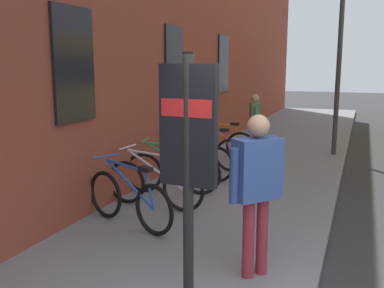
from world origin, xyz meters
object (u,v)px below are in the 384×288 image
(bicycle_end_of_row, at_px, (208,153))
(street_lamp, at_px, (341,28))
(transit_info_sign, at_px, (188,143))
(pedestrian_near_bus, at_px, (255,119))
(bicycle_mid_rack, at_px, (154,184))
(bicycle_by_door, at_px, (129,200))
(bicycle_under_window, at_px, (193,160))
(pedestrian_by_facade, at_px, (257,179))
(bicycle_beside_lamp, at_px, (173,172))
(bicycle_far_end, at_px, (220,144))

(bicycle_end_of_row, xyz_separation_m, street_lamp, (2.79, -2.45, 2.75))
(transit_info_sign, xyz_separation_m, pedestrian_near_bus, (7.02, 1.04, -0.65))
(bicycle_mid_rack, relative_size, street_lamp, 0.33)
(bicycle_by_door, distance_m, bicycle_under_window, 2.72)
(pedestrian_by_facade, bearing_deg, pedestrian_near_bus, 13.51)
(bicycle_by_door, bearing_deg, pedestrian_near_bus, -5.70)
(bicycle_mid_rack, xyz_separation_m, pedestrian_by_facade, (-1.68, -2.05, 0.70))
(bicycle_by_door, bearing_deg, bicycle_beside_lamp, 2.34)
(bicycle_by_door, distance_m, transit_info_sign, 2.58)
(bicycle_mid_rack, xyz_separation_m, street_lamp, (5.48, -2.42, 2.75))
(bicycle_beside_lamp, distance_m, pedestrian_by_facade, 3.33)
(bicycle_by_door, height_order, street_lamp, street_lamp)
(transit_info_sign, height_order, pedestrian_near_bus, transit_info_sign)
(bicycle_under_window, distance_m, transit_info_sign, 4.83)
(bicycle_far_end, bearing_deg, bicycle_mid_rack, -178.66)
(bicycle_by_door, xyz_separation_m, pedestrian_near_bus, (5.37, -0.54, 0.56))
(bicycle_under_window, relative_size, transit_info_sign, 0.74)
(bicycle_under_window, relative_size, bicycle_far_end, 1.00)
(pedestrian_by_facade, bearing_deg, street_lamp, -3.01)
(bicycle_by_door, height_order, bicycle_end_of_row, same)
(bicycle_end_of_row, xyz_separation_m, bicycle_far_end, (1.03, 0.05, 0.00))
(bicycle_beside_lamp, bearing_deg, street_lamp, -27.89)
(pedestrian_near_bus, bearing_deg, street_lamp, -62.05)
(bicycle_by_door, xyz_separation_m, street_lamp, (6.36, -2.39, 2.75))
(bicycle_end_of_row, bearing_deg, bicycle_beside_lamp, 179.69)
(bicycle_beside_lamp, distance_m, bicycle_under_window, 1.02)
(bicycle_mid_rack, bearing_deg, bicycle_by_door, -178.23)
(bicycle_beside_lamp, bearing_deg, bicycle_by_door, -177.66)
(bicycle_mid_rack, bearing_deg, bicycle_far_end, 1.34)
(bicycle_beside_lamp, height_order, bicycle_far_end, same)
(bicycle_far_end, bearing_deg, bicycle_beside_lamp, -179.11)
(bicycle_under_window, height_order, street_lamp, street_lamp)
(transit_info_sign, xyz_separation_m, street_lamp, (8.01, -0.82, 1.54))
(bicycle_far_end, bearing_deg, street_lamp, -54.93)
(bicycle_under_window, height_order, transit_info_sign, transit_info_sign)
(bicycle_by_door, relative_size, bicycle_far_end, 0.95)
(bicycle_by_door, relative_size, pedestrian_near_bus, 1.08)
(bicycle_far_end, bearing_deg, pedestrian_by_facade, -158.44)
(pedestrian_by_facade, xyz_separation_m, street_lamp, (7.16, -0.38, 2.05))
(bicycle_mid_rack, relative_size, transit_info_sign, 0.74)
(bicycle_end_of_row, relative_size, transit_info_sign, 0.74)
(bicycle_under_window, bearing_deg, bicycle_far_end, 0.99)
(bicycle_by_door, height_order, bicycle_beside_lamp, same)
(bicycle_mid_rack, bearing_deg, bicycle_end_of_row, 0.69)
(bicycle_mid_rack, height_order, pedestrian_by_facade, pedestrian_by_facade)
(pedestrian_near_bus, height_order, street_lamp, street_lamp)
(bicycle_mid_rack, bearing_deg, bicycle_under_window, 1.71)
(pedestrian_near_bus, bearing_deg, bicycle_far_end, 140.01)
(pedestrian_near_bus, distance_m, pedestrian_by_facade, 6.35)
(transit_info_sign, bearing_deg, bicycle_under_window, 20.73)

